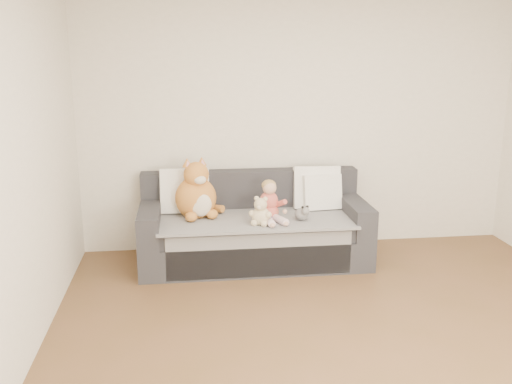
{
  "coord_description": "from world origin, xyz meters",
  "views": [
    {
      "loc": [
        -1.17,
        -3.25,
        2.08
      ],
      "look_at": [
        -0.54,
        1.87,
        0.75
      ],
      "focal_mm": 40.0,
      "sensor_mm": 36.0,
      "label": 1
    }
  ],
  "objects_px": {
    "plush_cat": "(197,194)",
    "sippy_cup": "(271,213)",
    "sofa": "(254,230)",
    "teddy_bear": "(261,213)",
    "toddler": "(270,203)"
  },
  "relations": [
    {
      "from": "teddy_bear",
      "to": "sippy_cup",
      "type": "height_order",
      "value": "teddy_bear"
    },
    {
      "from": "toddler",
      "to": "plush_cat",
      "type": "xyz_separation_m",
      "value": [
        -0.69,
        0.2,
        0.06
      ]
    },
    {
      "from": "sofa",
      "to": "sippy_cup",
      "type": "height_order",
      "value": "sofa"
    },
    {
      "from": "toddler",
      "to": "plush_cat",
      "type": "height_order",
      "value": "plush_cat"
    },
    {
      "from": "plush_cat",
      "to": "sippy_cup",
      "type": "xyz_separation_m",
      "value": [
        0.7,
        -0.2,
        -0.16
      ]
    },
    {
      "from": "sofa",
      "to": "sippy_cup",
      "type": "relative_size",
      "value": 17.66
    },
    {
      "from": "toddler",
      "to": "sippy_cup",
      "type": "distance_m",
      "value": 0.1
    },
    {
      "from": "sofa",
      "to": "toddler",
      "type": "bearing_deg",
      "value": -54.35
    },
    {
      "from": "toddler",
      "to": "teddy_bear",
      "type": "bearing_deg",
      "value": -138.65
    },
    {
      "from": "sofa",
      "to": "plush_cat",
      "type": "distance_m",
      "value": 0.67
    },
    {
      "from": "sippy_cup",
      "to": "sofa",
      "type": "bearing_deg",
      "value": 126.91
    },
    {
      "from": "toddler",
      "to": "plush_cat",
      "type": "bearing_deg",
      "value": 152.81
    },
    {
      "from": "plush_cat",
      "to": "sippy_cup",
      "type": "bearing_deg",
      "value": -34.53
    },
    {
      "from": "sofa",
      "to": "sippy_cup",
      "type": "distance_m",
      "value": 0.33
    },
    {
      "from": "sofa",
      "to": "teddy_bear",
      "type": "height_order",
      "value": "sofa"
    }
  ]
}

